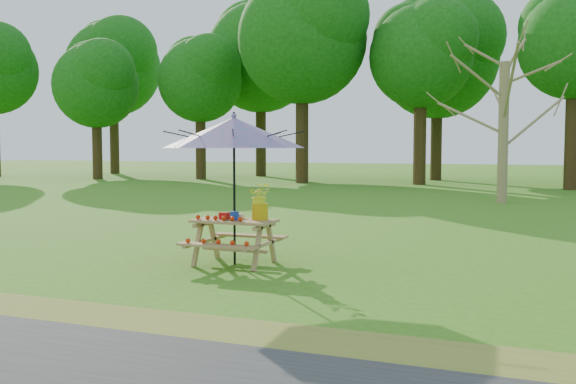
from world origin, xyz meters
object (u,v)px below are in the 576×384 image
(bare_tree, at_px, (506,3))
(flower_bucket, at_px, (260,200))
(patio_umbrella, at_px, (234,133))
(picnic_table, at_px, (235,243))

(bare_tree, distance_m, flower_bucket, 13.66)
(patio_umbrella, relative_size, flower_bucket, 4.94)
(picnic_table, relative_size, patio_umbrella, 0.49)
(picnic_table, xyz_separation_m, patio_umbrella, (0.00, 0.00, 1.62))
(bare_tree, relative_size, patio_umbrella, 3.79)
(patio_umbrella, distance_m, flower_bucket, 1.06)
(bare_tree, height_order, patio_umbrella, bare_tree)
(bare_tree, xyz_separation_m, patio_umbrella, (-3.15, -12.46, -4.19))
(picnic_table, xyz_separation_m, flower_bucket, (0.35, 0.14, 0.63))
(patio_umbrella, height_order, flower_bucket, patio_umbrella)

